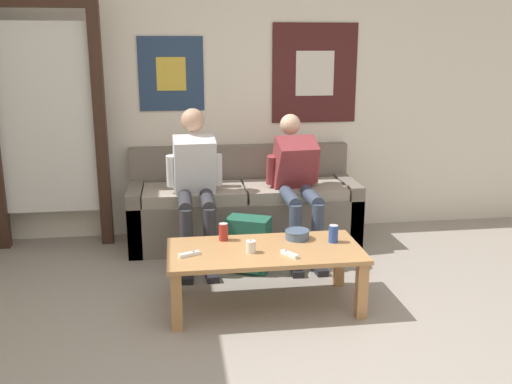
{
  "coord_description": "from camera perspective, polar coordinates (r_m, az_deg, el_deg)",
  "views": [
    {
      "loc": [
        -0.62,
        -2.77,
        1.76
      ],
      "look_at": [
        -0.04,
        1.31,
        0.69
      ],
      "focal_mm": 40.0,
      "sensor_mm": 36.0,
      "label": 1
    }
  ],
  "objects": [
    {
      "name": "ground_plane",
      "position": [
        3.34,
        4.08,
        -17.27
      ],
      "size": [
        18.0,
        18.0,
        0.0
      ],
      "primitive_type": "plane",
      "color": "gray"
    },
    {
      "name": "wall_back",
      "position": [
        5.36,
        -1.4,
        9.41
      ],
      "size": [
        10.0,
        0.07,
        2.55
      ],
      "color": "silver",
      "rests_on": "ground_plane"
    },
    {
      "name": "door_frame",
      "position": [
        5.24,
        -20.31,
        7.53
      ],
      "size": [
        1.0,
        0.1,
        2.15
      ],
      "color": "#382319",
      "rests_on": "ground_plane"
    },
    {
      "name": "couch",
      "position": [
        5.19,
        -1.25,
        -1.73
      ],
      "size": [
        2.03,
        0.71,
        0.85
      ],
      "color": "#70665B",
      "rests_on": "ground_plane"
    },
    {
      "name": "coffee_table",
      "position": [
        3.9,
        0.89,
        -6.57
      ],
      "size": [
        1.32,
        0.64,
        0.42
      ],
      "color": "#B27F4C",
      "rests_on": "ground_plane"
    },
    {
      "name": "person_seated_adult",
      "position": [
        4.7,
        -6.1,
        1.24
      ],
      "size": [
        0.47,
        0.87,
        1.24
      ],
      "color": "#2D2D33",
      "rests_on": "ground_plane"
    },
    {
      "name": "person_seated_teen",
      "position": [
        4.84,
        4.08,
        1.29
      ],
      "size": [
        0.47,
        0.99,
        1.17
      ],
      "color": "#384256",
      "rests_on": "ground_plane"
    },
    {
      "name": "backpack",
      "position": [
        4.54,
        -0.79,
        -5.38
      ],
      "size": [
        0.39,
        0.32,
        0.44
      ],
      "color": "#1E5642",
      "rests_on": "ground_plane"
    },
    {
      "name": "ceramic_bowl",
      "position": [
        4.07,
        4.16,
        -4.2
      ],
      "size": [
        0.18,
        0.18,
        0.07
      ],
      "color": "#475B75",
      "rests_on": "coffee_table"
    },
    {
      "name": "pillar_candle",
      "position": [
        3.8,
        -0.52,
        -5.49
      ],
      "size": [
        0.07,
        0.07,
        0.09
      ],
      "color": "silver",
      "rests_on": "coffee_table"
    },
    {
      "name": "drink_can_blue",
      "position": [
        4.02,
        7.75,
        -4.16
      ],
      "size": [
        0.07,
        0.07,
        0.12
      ],
      "color": "#28479E",
      "rests_on": "coffee_table"
    },
    {
      "name": "drink_can_red",
      "position": [
        4.03,
        -3.28,
        -4.0
      ],
      "size": [
        0.07,
        0.07,
        0.12
      ],
      "color": "maroon",
      "rests_on": "coffee_table"
    },
    {
      "name": "game_controller_near_left",
      "position": [
        3.76,
        3.36,
        -6.22
      ],
      "size": [
        0.11,
        0.14,
        0.03
      ],
      "color": "white",
      "rests_on": "coffee_table"
    },
    {
      "name": "game_controller_near_right",
      "position": [
        3.77,
        -6.7,
        -6.2
      ],
      "size": [
        0.15,
        0.09,
        0.03
      ],
      "color": "white",
      "rests_on": "coffee_table"
    }
  ]
}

